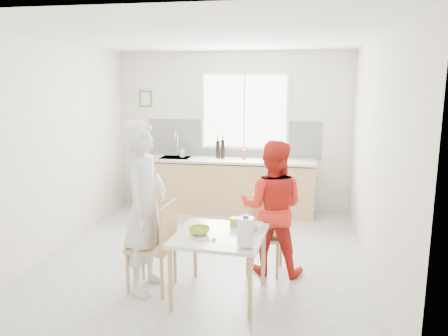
# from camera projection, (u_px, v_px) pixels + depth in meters

# --- Properties ---
(ground) EXTENTS (4.50, 4.50, 0.00)m
(ground) POSITION_uv_depth(u_px,v_px,m) (206.00, 255.00, 5.60)
(ground) COLOR #B7B7B2
(ground) RESTS_ON ground
(room_shell) EXTENTS (4.50, 4.50, 4.50)m
(room_shell) POSITION_uv_depth(u_px,v_px,m) (205.00, 128.00, 5.28)
(room_shell) COLOR silver
(room_shell) RESTS_ON ground
(window) EXTENTS (1.50, 0.06, 1.30)m
(window) POSITION_uv_depth(u_px,v_px,m) (245.00, 111.00, 7.39)
(window) COLOR white
(window) RESTS_ON room_shell
(backsplash) EXTENTS (3.00, 0.02, 0.65)m
(backsplash) POSITION_uv_depth(u_px,v_px,m) (233.00, 139.00, 7.53)
(backsplash) COLOR white
(backsplash) RESTS_ON room_shell
(picture_frame) EXTENTS (0.22, 0.03, 0.28)m
(picture_frame) POSITION_uv_depth(u_px,v_px,m) (146.00, 99.00, 7.65)
(picture_frame) COLOR #42843C
(picture_frame) RESTS_ON room_shell
(kitchen_counter) EXTENTS (2.84, 0.64, 1.37)m
(kitchen_counter) POSITION_uv_depth(u_px,v_px,m) (230.00, 188.00, 7.40)
(kitchen_counter) COLOR tan
(kitchen_counter) RESTS_ON ground
(dining_table) EXTENTS (0.95, 0.95, 0.68)m
(dining_table) POSITION_uv_depth(u_px,v_px,m) (220.00, 240.00, 4.41)
(dining_table) COLOR silver
(dining_table) RESTS_ON ground
(chair_left) EXTENTS (0.47, 0.47, 0.96)m
(chair_left) POSITION_uv_depth(u_px,v_px,m) (157.00, 242.00, 4.59)
(chair_left) COLOR tan
(chair_left) RESTS_ON ground
(chair_far) EXTENTS (0.43, 0.43, 0.86)m
(chair_far) POSITION_uv_depth(u_px,v_px,m) (266.00, 230.00, 5.13)
(chair_far) COLOR tan
(chair_far) RESTS_ON ground
(person_white) EXTENTS (0.48, 0.69, 1.81)m
(person_white) POSITION_uv_depth(u_px,v_px,m) (145.00, 207.00, 4.55)
(person_white) COLOR silver
(person_white) RESTS_ON ground
(person_red) EXTENTS (0.80, 0.64, 1.55)m
(person_red) POSITION_uv_depth(u_px,v_px,m) (272.00, 208.00, 4.98)
(person_red) COLOR red
(person_red) RESTS_ON ground
(bowl_green) EXTENTS (0.23, 0.23, 0.07)m
(bowl_green) POSITION_uv_depth(u_px,v_px,m) (199.00, 231.00, 4.39)
(bowl_green) COLOR #9BBC2B
(bowl_green) RESTS_ON dining_table
(bowl_white) EXTENTS (0.22, 0.22, 0.05)m
(bowl_white) POSITION_uv_depth(u_px,v_px,m) (253.00, 226.00, 4.56)
(bowl_white) COLOR silver
(bowl_white) RESTS_ON dining_table
(milk_jug) EXTENTS (0.22, 0.16, 0.29)m
(milk_jug) POSITION_uv_depth(u_px,v_px,m) (246.00, 231.00, 4.02)
(milk_jug) COLOR white
(milk_jug) RESTS_ON dining_table
(green_box) EXTENTS (0.11, 0.11, 0.09)m
(green_box) POSITION_uv_depth(u_px,v_px,m) (235.00, 222.00, 4.63)
(green_box) COLOR #76C92E
(green_box) RESTS_ON dining_table
(spoon) EXTENTS (0.16, 0.06, 0.01)m
(spoon) POSITION_uv_depth(u_px,v_px,m) (206.00, 240.00, 4.21)
(spoon) COLOR #A5A5AA
(spoon) RESTS_ON dining_table
(cutting_board) EXTENTS (0.37, 0.27, 0.01)m
(cutting_board) POSITION_uv_depth(u_px,v_px,m) (285.00, 161.00, 7.12)
(cutting_board) COLOR #87D932
(cutting_board) RESTS_ON kitchen_counter
(wine_bottle_a) EXTENTS (0.07, 0.07, 0.32)m
(wine_bottle_a) POSITION_uv_depth(u_px,v_px,m) (223.00, 149.00, 7.34)
(wine_bottle_a) COLOR black
(wine_bottle_a) RESTS_ON kitchen_counter
(wine_bottle_b) EXTENTS (0.07, 0.07, 0.30)m
(wine_bottle_b) POSITION_uv_depth(u_px,v_px,m) (218.00, 149.00, 7.36)
(wine_bottle_b) COLOR black
(wine_bottle_b) RESTS_ON kitchen_counter
(jar_amber) EXTENTS (0.06, 0.06, 0.16)m
(jar_amber) POSITION_uv_depth(u_px,v_px,m) (244.00, 155.00, 7.25)
(jar_amber) COLOR brown
(jar_amber) RESTS_ON kitchen_counter
(soap_bottle) EXTENTS (0.09, 0.10, 0.17)m
(soap_bottle) POSITION_uv_depth(u_px,v_px,m) (182.00, 152.00, 7.48)
(soap_bottle) COLOR #999999
(soap_bottle) RESTS_ON kitchen_counter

